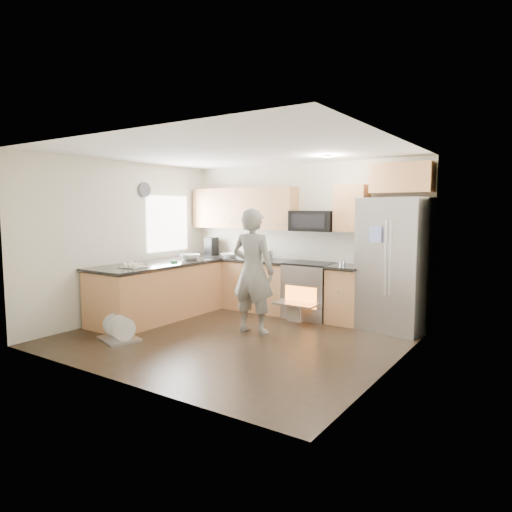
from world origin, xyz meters
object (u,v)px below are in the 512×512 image
Objects in this scene: person at (253,271)px; refrigerator at (396,265)px; dish_rack at (119,333)px; stove_range at (310,278)px.

refrigerator is at bearing -145.91° from person.
refrigerator reaches higher than dish_rack.
person reaches higher than dish_rack.
person is (-1.69, -1.32, -0.08)m from refrigerator.
stove_range is 2.70× the size of dish_rack.
stove_range reaches higher than dish_rack.
refrigerator is 2.14m from person.
refrigerator is 3.00× the size of dish_rack.
refrigerator is 4.13m from dish_rack.
person reaches higher than stove_range.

